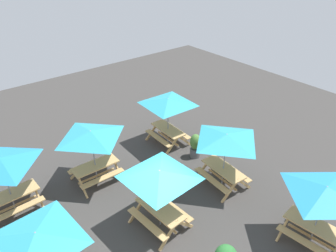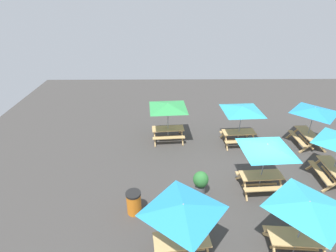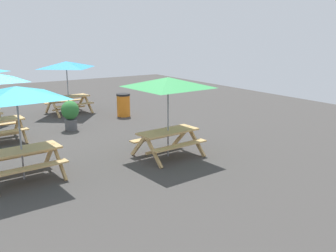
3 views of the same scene
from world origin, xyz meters
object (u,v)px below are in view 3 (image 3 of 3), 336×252
(picnic_table_6, at_px, (66,68))
(potted_plant_1, at_px, (70,113))
(picnic_table_3, at_px, (17,99))
(picnic_table_1, at_px, (168,88))
(trash_bin_orange, at_px, (123,105))

(picnic_table_6, relative_size, potted_plant_1, 2.13)
(picnic_table_3, xyz_separation_m, potted_plant_1, (2.61, 4.06, -1.36))
(picnic_table_1, relative_size, picnic_table_3, 1.00)
(picnic_table_3, distance_m, picnic_table_6, 7.90)
(picnic_table_1, distance_m, picnic_table_3, 3.97)
(picnic_table_3, bearing_deg, picnic_table_1, -10.33)
(picnic_table_3, relative_size, potted_plant_1, 2.57)
(picnic_table_6, height_order, trash_bin_orange, picnic_table_6)
(picnic_table_1, height_order, picnic_table_3, same)
(picnic_table_1, height_order, potted_plant_1, picnic_table_1)
(picnic_table_1, distance_m, trash_bin_orange, 5.92)
(picnic_table_1, bearing_deg, picnic_table_3, 169.06)
(picnic_table_1, xyz_separation_m, potted_plant_1, (-1.33, 4.51, -1.36))
(picnic_table_1, distance_m, picnic_table_6, 7.51)
(picnic_table_3, bearing_deg, trash_bin_orange, 40.06)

